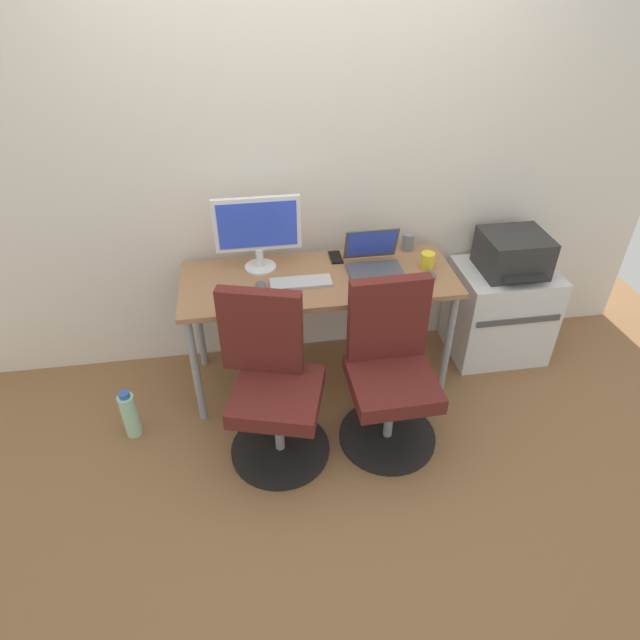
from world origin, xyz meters
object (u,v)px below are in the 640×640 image
open_laptop (374,260)px  side_cabinet (499,311)px  office_chair_left (273,387)px  desktop_monitor (258,229)px  printer (513,253)px  water_bottle_on_floor (130,414)px  coffee_mug (427,260)px  office_chair_right (390,374)px

open_laptop → side_cabinet: bearing=3.6°
office_chair_left → desktop_monitor: bearing=89.7°
printer → water_bottle_on_floor: size_ratio=1.29×
printer → open_laptop: open_laptop is taller
water_bottle_on_floor → open_laptop: open_laptop is taller
desktop_monitor → coffee_mug: size_ratio=5.22×
side_cabinet → printer: printer is taller
side_cabinet → desktop_monitor: bearing=178.0°
side_cabinet → coffee_mug: coffee_mug is taller
water_bottle_on_floor → desktop_monitor: (0.80, 0.47, 0.85)m
open_laptop → office_chair_left: bearing=-139.3°
water_bottle_on_floor → desktop_monitor: size_ratio=0.65×
open_laptop → coffee_mug: size_ratio=3.37×
water_bottle_on_floor → coffee_mug: size_ratio=3.37×
office_chair_left → water_bottle_on_floor: office_chair_left is taller
office_chair_left → office_chair_right: 0.62m
printer → desktop_monitor: (-1.52, 0.05, 0.25)m
side_cabinet → printer: 0.43m
water_bottle_on_floor → desktop_monitor: 1.25m
office_chair_left → office_chair_right: (0.62, 0.00, 0.00)m
office_chair_left → printer: (1.53, 0.61, 0.32)m
office_chair_right → printer: size_ratio=2.35×
printer → water_bottle_on_floor: (-2.32, -0.41, -0.60)m
office_chair_left → desktop_monitor: size_ratio=1.96×
side_cabinet → desktop_monitor: (-1.52, 0.05, 0.68)m
open_laptop → water_bottle_on_floor: bearing=-166.1°
printer → coffee_mug: bearing=-171.3°
office_chair_left → side_cabinet: (1.53, 0.61, -0.11)m
office_chair_left → printer: size_ratio=2.35×
desktop_monitor → office_chair_left: bearing=-90.3°
office_chair_left → printer: 1.68m
office_chair_right → coffee_mug: office_chair_right is taller
office_chair_right → side_cabinet: office_chair_right is taller
side_cabinet → office_chair_left: bearing=-158.2°
printer → desktop_monitor: desktop_monitor is taller
water_bottle_on_floor → desktop_monitor: bearing=30.3°
printer → office_chair_right: bearing=-146.1°
desktop_monitor → water_bottle_on_floor: bearing=-149.7°
water_bottle_on_floor → open_laptop: size_ratio=1.00×
open_laptop → office_chair_right: bearing=-92.4°
side_cabinet → desktop_monitor: 1.67m
office_chair_left → side_cabinet: bearing=21.8°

